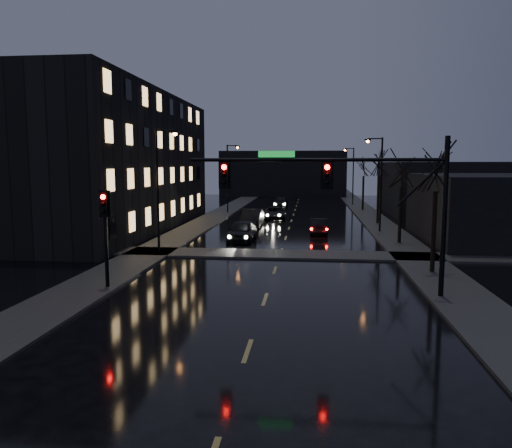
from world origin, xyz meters
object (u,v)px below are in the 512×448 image
(oncoming_car_c, at_px, (275,213))
(oncoming_car_d, at_px, (281,203))
(oncoming_car_b, at_px, (252,218))
(oncoming_car_a, at_px, (242,231))
(lead_car, at_px, (319,226))

(oncoming_car_c, bearing_deg, oncoming_car_d, 87.61)
(oncoming_car_b, distance_m, oncoming_car_c, 6.86)
(oncoming_car_d, bearing_deg, oncoming_car_a, -92.95)
(oncoming_car_c, bearing_deg, oncoming_car_a, -98.45)
(oncoming_car_d, bearing_deg, oncoming_car_c, -89.76)
(oncoming_car_a, distance_m, oncoming_car_d, 29.04)
(oncoming_car_a, relative_size, oncoming_car_d, 1.00)
(oncoming_car_b, height_order, oncoming_car_d, oncoming_car_b)
(oncoming_car_b, relative_size, oncoming_car_c, 1.05)
(lead_car, bearing_deg, oncoming_car_d, -79.47)
(oncoming_car_b, xyz_separation_m, oncoming_car_d, (1.43, 20.42, -0.14))
(oncoming_car_a, relative_size, lead_car, 1.14)
(oncoming_car_c, distance_m, oncoming_car_d, 13.76)
(oncoming_car_b, relative_size, lead_car, 1.21)
(oncoming_car_b, height_order, oncoming_car_c, oncoming_car_b)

